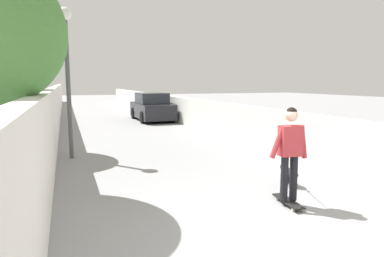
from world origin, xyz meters
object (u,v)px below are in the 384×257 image
(tree_left_mid, at_px, (10,51))
(skateboard, at_px, (288,201))
(lamp_post, at_px, (67,56))
(dog, at_px, (289,173))
(person_skateboarder, at_px, (290,147))
(car_near, at_px, (152,108))

(tree_left_mid, distance_m, skateboard, 8.68)
(lamp_post, bearing_deg, tree_left_mid, 51.68)
(skateboard, bearing_deg, dog, -36.93)
(skateboard, distance_m, person_skateboarder, 0.97)
(tree_left_mid, height_order, skateboard, tree_left_mid)
(skateboard, xyz_separation_m, dog, (0.94, -0.71, 0.21))
(car_near, bearing_deg, dog, 178.89)
(person_skateboarder, relative_size, car_near, 0.40)
(tree_left_mid, bearing_deg, dog, -133.94)
(dog, height_order, car_near, car_near)
(tree_left_mid, bearing_deg, person_skateboarder, -142.18)
(person_skateboarder, bearing_deg, lamp_post, 33.57)
(lamp_post, distance_m, person_skateboarder, 6.54)
(tree_left_mid, height_order, car_near, tree_left_mid)
(lamp_post, distance_m, skateboard, 6.87)
(tree_left_mid, height_order, lamp_post, tree_left_mid)
(lamp_post, height_order, dog, lamp_post)
(skateboard, bearing_deg, car_near, -3.98)
(dog, distance_m, car_near, 12.79)
(dog, bearing_deg, lamp_post, 44.24)
(lamp_post, relative_size, car_near, 1.01)
(lamp_post, height_order, skateboard, lamp_post)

